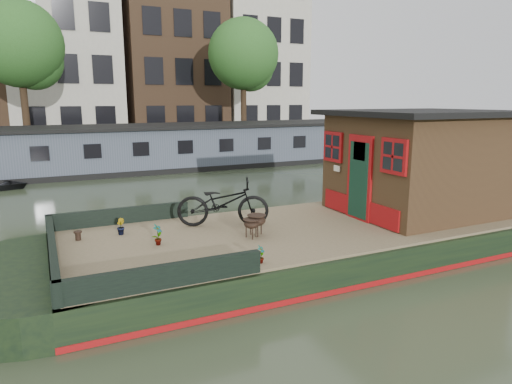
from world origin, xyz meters
name	(u,v)px	position (x,y,z in m)	size (l,w,h in m)	color
ground	(341,249)	(0.00, 0.00, 0.00)	(120.00, 120.00, 0.00)	#2B3824
houseboat_hull	(290,245)	(-1.33, 0.00, 0.27)	(14.01, 4.02, 0.60)	black
houseboat_deck	(342,222)	(0.00, 0.00, 0.62)	(11.80, 3.80, 0.05)	#7D6B4D
bow_bulwark	(105,244)	(-5.07, 0.00, 0.82)	(3.00, 4.00, 0.35)	black
cabin	(420,161)	(2.19, 0.00, 1.88)	(4.00, 3.50, 2.42)	black
bicycle	(223,203)	(-2.54, 0.79, 1.16)	(0.68, 1.95, 1.02)	black
potted_plant_a	(158,235)	(-4.12, 0.08, 0.85)	(0.21, 0.14, 0.41)	brown
potted_plant_b	(120,226)	(-4.64, 1.08, 0.81)	(0.18, 0.15, 0.33)	brown
potted_plant_e	(261,254)	(-2.81, -1.61, 0.80)	(0.16, 0.11, 0.31)	brown
brazier_front	(257,225)	(-2.19, -0.15, 0.86)	(0.39, 0.39, 0.42)	black
brazier_rear	(252,228)	(-2.35, -0.26, 0.84)	(0.36, 0.36, 0.38)	black
bollard_port	(78,236)	(-5.45, 1.04, 0.74)	(0.15, 0.15, 0.18)	black
bollard_stbd	(82,288)	(-5.60, -1.70, 0.76)	(0.19, 0.19, 0.21)	black
far_houseboat	(174,148)	(0.00, 14.00, 0.97)	(20.40, 4.40, 2.11)	#434A5A
quay	(146,146)	(0.00, 20.50, 0.45)	(60.00, 6.00, 0.90)	#47443F
townhouse_row	(123,35)	(0.15, 27.50, 7.90)	(27.25, 8.00, 16.50)	brown
tree_left	(22,48)	(-6.36, 19.07, 5.89)	(4.40, 4.40, 7.40)	#332316
tree_right	(245,58)	(6.14, 19.07, 5.89)	(4.40, 4.40, 7.40)	#332316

